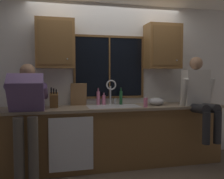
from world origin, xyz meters
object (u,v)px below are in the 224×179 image
Objects in this scene: soap_dispenser at (146,102)px; bottle_green_glass at (98,98)px; knife_block at (54,100)px; bottle_tall_clear at (104,100)px; cutting_board at (79,94)px; bottle_amber_small at (121,97)px; mixing_bowl at (156,102)px; person_sitting_on_counter at (199,94)px; person_standing at (27,109)px.

soap_dispenser is 0.71× the size of bottle_green_glass.
bottle_tall_clear is (0.78, 0.18, -0.03)m from knife_block.
cutting_board is 0.68m from bottle_amber_small.
bottle_amber_small is (-0.53, 0.19, 0.06)m from mixing_bowl.
mixing_bowl is 1.22× the size of bottle_tall_clear.
cutting_board reaches higher than mixing_bowl.
person_sitting_on_counter is 2.20m from knife_block.
cutting_board is at bearing 164.98° from person_sitting_on_counter.
bottle_tall_clear is (0.40, -0.00, -0.09)m from cutting_board.
bottle_amber_small reaches higher than bottle_tall_clear.
cutting_board reaches higher than soap_dispenser.
bottle_amber_small is (0.27, -0.03, 0.03)m from bottle_tall_clear.
soap_dispenser is (-0.26, -0.21, 0.02)m from mixing_bowl.
bottle_amber_small reaches higher than soap_dispenser.
person_sitting_on_counter is 1.21m from bottle_amber_small.
cutting_board reaches higher than bottle_amber_small.
bottle_green_glass is at bearing 0.78° from cutting_board.
person_sitting_on_counter is at bearing 0.92° from person_standing.
person_standing is at bearing -171.11° from mixing_bowl.
cutting_board is at bearing 35.86° from person_standing.
person_standing reaches higher than bottle_tall_clear.
person_standing is at bearing -144.14° from cutting_board.
person_standing is 5.58× the size of bottle_green_glass.
bottle_tall_clear is (1.13, 0.52, 0.04)m from person_standing.
bottle_tall_clear is at bearing -0.18° from cutting_board.
bottle_green_glass is (0.69, 0.18, 0.01)m from knife_block.
knife_block reaches higher than bottle_amber_small.
mixing_bowl is 0.84m from bottle_tall_clear.
bottle_green_glass reaches higher than bottle_tall_clear.
mixing_bowl is at bearing 38.52° from soap_dispenser.
bottle_amber_small reaches higher than mixing_bowl.
mixing_bowl is 0.89× the size of bottle_amber_small.
cutting_board is 1.23m from mixing_bowl.
bottle_tall_clear is 0.28m from bottle_amber_small.
bottle_amber_small is (1.40, 0.49, 0.08)m from person_standing.
mixing_bowl is (1.21, -0.22, -0.12)m from cutting_board.
person_standing is 6.26× the size of mixing_bowl.
cutting_board is at bearing 177.29° from bottle_amber_small.
knife_block is 1.64× the size of soap_dispenser.
cutting_board is 1.81× the size of soap_dispenser.
knife_block is 0.91× the size of cutting_board.
bottle_green_glass is at bearing 174.33° from bottle_amber_small.
cutting_board is 1.74× the size of bottle_tall_clear.
bottle_green_glass is (0.31, 0.00, -0.06)m from cutting_board.
person_sitting_on_counter reaches higher than person_standing.
cutting_board is 1.27× the size of bottle_green_glass.
knife_block reaches higher than mixing_bowl.
person_standing is 2.53m from person_sitting_on_counter.
person_sitting_on_counter is 5.08× the size of mixing_bowl.
bottle_green_glass reaches higher than mixing_bowl.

